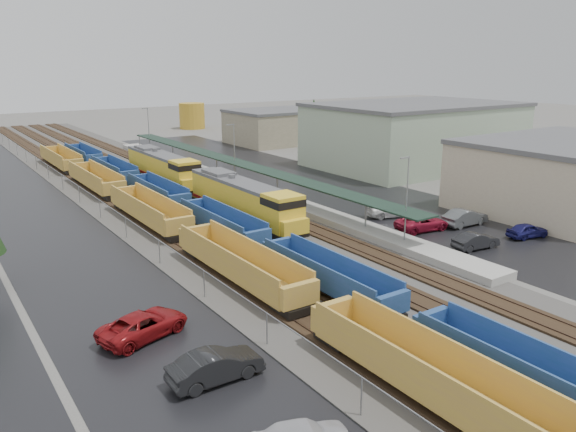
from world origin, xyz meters
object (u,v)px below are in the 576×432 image
Objects in this scene: locomotive_trail at (163,168)px; parked_car_east_a at (476,241)px; parked_car_east_c at (391,210)px; parked_car_east_d at (527,231)px; storage_tank at (192,116)px; well_string_yellow at (188,235)px; parked_car_east_e at (465,218)px; parked_car_east_b at (422,223)px; locomotive_lead at (245,200)px; well_string_blue at (222,225)px; parked_car_west_b at (216,366)px; parked_car_west_c at (144,325)px.

parked_car_east_a is at bearing -72.43° from locomotive_trail.
parked_car_east_c reaches higher than parked_car_east_d.
storage_tank reaches higher than parked_car_east_a.
well_string_yellow is 26.82m from parked_car_east_e.
parked_car_east_b is at bearing -171.17° from parked_car_east_c.
well_string_yellow is at bearing 102.80° from parked_car_east_c.
locomotive_lead is 3.84× the size of parked_car_east_e.
well_string_yellow is 4.24m from well_string_blue.
parked_car_west_b is 0.92× the size of parked_car_east_b.
parked_car_east_d is at bearing -130.15° from parked_car_east_b.
parked_car_east_b is at bearing -20.32° from well_string_yellow.
parked_car_east_c is (30.50, 11.02, -0.01)m from parked_car_west_c.
locomotive_trail is 30.67m from parked_car_east_c.
locomotive_trail is 3.71× the size of parked_car_east_c.
storage_tank is 1.22× the size of parked_car_west_b.
parked_car_east_e is at bearing -98.10° from storage_tank.
locomotive_trail is 3.20× the size of storage_tank.
locomotive_lead is 24.36m from parked_car_west_c.
parked_car_west_b is 34.71m from parked_car_east_e.
storage_tank is 1.16× the size of parked_car_east_c.
well_string_blue is 21.94× the size of parked_car_west_b.
parked_car_east_e is at bearing -36.63° from locomotive_lead.
locomotive_trail is 42.05m from parked_car_west_c.
parked_car_east_b is (28.20, 12.35, -0.07)m from parked_car_west_b.
locomotive_trail reaches higher than parked_car_east_c.
well_string_yellow is at bearing 71.67° from parked_car_east_e.
parked_car_west_b is 1.14× the size of parked_car_east_a.
parked_car_east_d is (26.86, -14.63, -0.55)m from well_string_yellow.
storage_tank is at bearing 64.92° from well_string_yellow.
locomotive_trail reaches higher than parked_car_east_a.
storage_tank is (38.18, 81.56, 1.77)m from well_string_yellow.
parked_car_east_b is 4.84m from parked_car_east_e.
parked_car_west_c is 29.27m from parked_car_east_a.
parked_car_east_c is (17.59, -3.82, -0.38)m from well_string_blue.
parked_car_west_b reaches higher than parked_car_east_d.
well_string_yellow reaches higher than parked_car_east_b.
storage_tank is 90.95m from parked_car_east_b.
parked_car_east_a is 1.08× the size of parked_car_east_d.
storage_tank reaches higher than well_string_yellow.
well_string_blue is at bearing -28.14° from parked_car_west_b.
well_string_yellow is 22.01m from parked_car_east_b.
well_string_blue is at bearing -113.09° from storage_tank.
well_string_blue is (4.00, 1.39, -0.09)m from well_string_yellow.
locomotive_trail is 0.18× the size of well_string_yellow.
locomotive_lead is at bearing 33.30° from well_string_blue.
parked_car_west_c is at bearing -113.72° from locomotive_trail.
well_string_yellow reaches higher than parked_car_west_b.
locomotive_trail is 4.44× the size of parked_car_east_a.
parked_car_east_a is 6.53m from parked_car_east_d.
parked_car_east_c is at bearing -101.17° from storage_tank.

